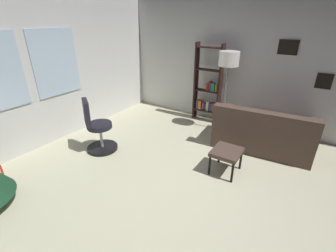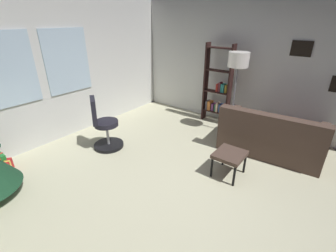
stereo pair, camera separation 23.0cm
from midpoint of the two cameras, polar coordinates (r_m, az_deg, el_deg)
ground_plane at (r=3.57m, az=4.41°, el=-15.74°), size 5.32×6.11×0.10m
wall_back_with_windows at (r=5.03m, az=-28.52°, el=11.76°), size 5.32×0.12×2.74m
wall_right_with_frames at (r=5.35m, az=19.50°, el=13.87°), size 0.12×6.11×2.74m
couch at (r=4.87m, az=22.12°, el=-1.14°), size 1.86×1.78×0.85m
footstool at (r=3.76m, az=12.43°, el=-6.58°), size 0.48×0.43×0.40m
office_chair at (r=4.48m, az=-18.33°, el=-1.16°), size 0.59×0.58×1.00m
bookshelf at (r=5.52m, az=8.54°, el=9.04°), size 0.18×0.64×1.79m
floor_lamp at (r=4.87m, az=13.23°, el=14.60°), size 0.40×0.40×1.69m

